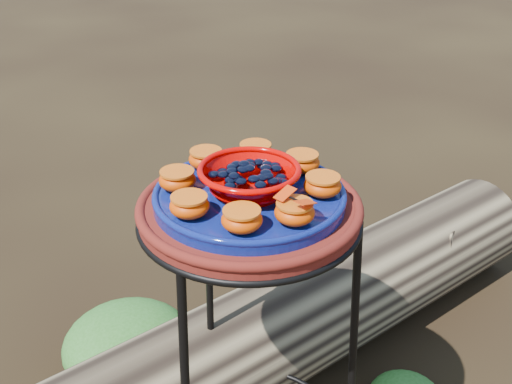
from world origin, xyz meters
name	(u,v)px	position (x,y,z in m)	size (l,w,h in m)	color
plant_stand	(250,366)	(0.00, 0.00, 0.35)	(0.44, 0.44, 0.70)	black
terracotta_saucer	(250,211)	(0.00, 0.00, 0.72)	(0.39, 0.39, 0.03)	#5B1A11
cobalt_plate	(249,198)	(0.00, 0.00, 0.74)	(0.34, 0.34, 0.02)	#08063A
red_bowl	(249,180)	(0.00, 0.00, 0.78)	(0.17, 0.17, 0.05)	#C30200
glass_gems	(249,162)	(0.00, 0.00, 0.81)	(0.13, 0.13, 0.02)	black
orange_half_0	(295,213)	(0.02, -0.13, 0.77)	(0.07, 0.07, 0.04)	red
orange_half_1	(322,186)	(0.11, -0.07, 0.77)	(0.07, 0.07, 0.04)	red
orange_half_2	(302,163)	(0.12, 0.03, 0.77)	(0.07, 0.07, 0.04)	red
orange_half_3	(255,153)	(0.07, 0.11, 0.77)	(0.07, 0.07, 0.04)	red
orange_half_4	(206,159)	(-0.03, 0.12, 0.77)	(0.07, 0.07, 0.04)	red
orange_half_5	(177,180)	(-0.11, 0.07, 0.77)	(0.07, 0.07, 0.04)	red
orange_half_6	(189,206)	(-0.12, -0.03, 0.77)	(0.07, 0.07, 0.04)	red
orange_half_7	(242,220)	(-0.07, -0.11, 0.77)	(0.07, 0.07, 0.04)	red
butterfly	(295,199)	(0.02, -0.13, 0.80)	(0.08, 0.05, 0.01)	red
driftwood_log	(316,310)	(0.36, 0.31, 0.15)	(1.58, 0.41, 0.30)	black
foliage_back	(128,343)	(-0.14, 0.48, 0.09)	(0.36, 0.36, 0.18)	#265F1A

